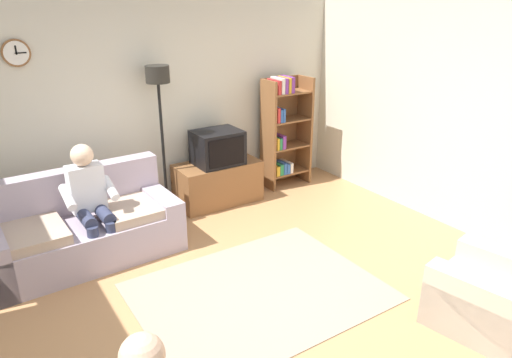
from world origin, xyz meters
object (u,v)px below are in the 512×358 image
Objects in this scene: tv_stand at (218,183)px; tv at (218,147)px; armchair_near_bookshelf at (498,297)px; bookshelf at (283,130)px; person_on_couch at (90,198)px; couch at (84,231)px; floor_lamp at (159,100)px.

tv is (0.00, -0.02, 0.50)m from tv_stand.
armchair_near_bookshelf is (0.69, -3.51, 0.01)m from tv_stand.
armchair_near_bookshelf is (-0.43, -3.58, -0.53)m from bookshelf.
tv_stand is 0.89× the size of person_on_couch.
tv is 0.48× the size of person_on_couch.
couch is 1.76× the size of tv_stand.
couch is 1.93m from tv_stand.
tv is at bearing 18.60° from person_on_couch.
couch is 1.74m from floor_lamp.
couch is 1.98m from tv.
armchair_near_bookshelf is (0.69, -3.49, -0.48)m from tv.
floor_lamp is (-0.69, 0.10, 1.17)m from tv_stand.
tv_stand is 1.93m from person_on_couch.
person_on_couch is (-1.08, -0.72, -0.75)m from floor_lamp.
tv is at bearing -90.00° from tv_stand.
tv is 3.59m from armchair_near_bookshelf.
person_on_couch is at bearing -146.36° from floor_lamp.
tv_stand is 0.50m from tv.
floor_lamp is 1.50m from person_on_couch.
bookshelf is 2.98m from person_on_couch.
floor_lamp reaches higher than couch.
bookshelf is 0.86× the size of floor_lamp.
bookshelf is 3.65m from armchair_near_bookshelf.
tv_stand is at bearing 90.00° from tv.
bookshelf is at bearing 83.18° from armchair_near_bookshelf.
floor_lamp is (-1.81, 0.03, 0.63)m from bookshelf.
couch is 3.22× the size of tv.
person_on_couch is (-2.46, 2.89, 0.41)m from armchair_near_bookshelf.
armchair_near_bookshelf reaches higher than tv_stand.
tv is 1.12m from bookshelf.
tv is at bearing -10.11° from floor_lamp.
tv_stand is 1.08× the size of armchair_near_bookshelf.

